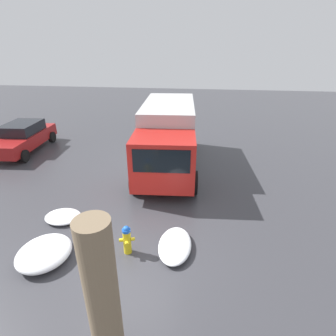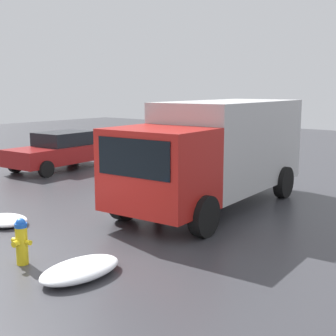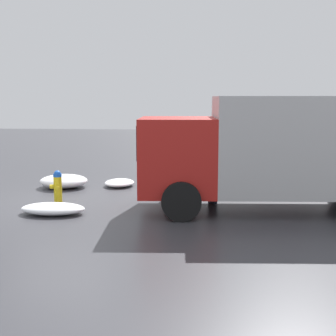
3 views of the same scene
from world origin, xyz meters
name	(u,v)px [view 1 (image 1 of 3)]	position (x,y,z in m)	size (l,w,h in m)	color
ground_plane	(128,252)	(0.00, 0.00, 0.00)	(60.00, 60.00, 0.00)	#38383D
fire_hydrant	(127,239)	(0.00, 0.00, 0.44)	(0.33, 0.42, 0.86)	yellow
tree_trunk	(103,297)	(-2.56, -0.40, 1.49)	(0.81, 0.53, 2.95)	#7F6B51
delivery_truck	(168,134)	(5.77, -0.32, 1.53)	(6.80, 2.88, 2.78)	red
pedestrian	(148,161)	(4.08, 0.26, 0.90)	(0.36, 0.36, 1.65)	#23232D
parked_car	(22,137)	(6.71, 7.51, 0.74)	(4.35, 2.17, 1.45)	maroon
snow_pile_by_hydrant	(44,253)	(-0.52, 2.09, 0.20)	(1.47, 1.36, 0.39)	white
snow_pile_curbside	(175,245)	(0.29, -1.25, 0.13)	(1.54, 0.90, 0.25)	white
snow_pile_by_tree	(63,217)	(1.16, 2.46, 0.11)	(0.92, 1.15, 0.21)	white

